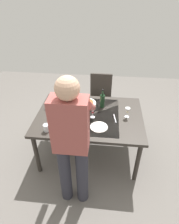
{
  "coord_description": "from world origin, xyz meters",
  "views": [
    {
      "loc": [
        -0.23,
        2.22,
        2.33
      ],
      "look_at": [
        0.0,
        0.0,
        0.78
      ],
      "focal_mm": 30.77,
      "sensor_mm": 36.0,
      "label": 1
    }
  ],
  "objects_px": {
    "wine_bottle": "(102,100)",
    "wine_glass_right": "(128,111)",
    "serving_bowl_pasta": "(86,104)",
    "dinner_plate_far": "(70,113)",
    "water_cup_near_right": "(48,106)",
    "person_server": "(72,141)",
    "chair_near": "(100,95)",
    "wine_glass_left": "(93,111)",
    "side_bowl_salad": "(57,123)",
    "dining_table": "(89,118)",
    "water_cup_near_left": "(46,128)",
    "dinner_plate_near": "(99,127)"
  },
  "relations": [
    {
      "from": "wine_bottle",
      "to": "wine_glass_right",
      "type": "relative_size",
      "value": 1.96
    },
    {
      "from": "serving_bowl_pasta",
      "to": "dinner_plate_far",
      "type": "relative_size",
      "value": 1.3
    },
    {
      "from": "wine_glass_right",
      "to": "water_cup_near_right",
      "type": "height_order",
      "value": "wine_glass_right"
    },
    {
      "from": "wine_glass_right",
      "to": "water_cup_near_right",
      "type": "xyz_separation_m",
      "value": [
        1.16,
        -0.1,
        -0.06
      ]
    },
    {
      "from": "person_server",
      "to": "dinner_plate_far",
      "type": "relative_size",
      "value": 7.34
    },
    {
      "from": "chair_near",
      "to": "wine_bottle",
      "type": "xyz_separation_m",
      "value": [
        -0.06,
        0.69,
        0.31
      ]
    },
    {
      "from": "wine_glass_left",
      "to": "serving_bowl_pasta",
      "type": "distance_m",
      "value": 0.32
    },
    {
      "from": "wine_glass_right",
      "to": "side_bowl_salad",
      "type": "height_order",
      "value": "wine_glass_right"
    },
    {
      "from": "dining_table",
      "to": "dinner_plate_far",
      "type": "xyz_separation_m",
      "value": [
        0.29,
        -0.01,
        0.07
      ]
    },
    {
      "from": "dining_table",
      "to": "side_bowl_salad",
      "type": "xyz_separation_m",
      "value": [
        0.4,
        0.27,
        0.1
      ]
    },
    {
      "from": "serving_bowl_pasta",
      "to": "side_bowl_salad",
      "type": "relative_size",
      "value": 1.67
    },
    {
      "from": "wine_bottle",
      "to": "water_cup_near_left",
      "type": "xyz_separation_m",
      "value": [
        0.68,
        0.64,
        -0.06
      ]
    },
    {
      "from": "chair_near",
      "to": "person_server",
      "type": "bearing_deg",
      "value": 82.96
    },
    {
      "from": "dining_table",
      "to": "serving_bowl_pasta",
      "type": "distance_m",
      "value": 0.26
    },
    {
      "from": "dinner_plate_near",
      "to": "serving_bowl_pasta",
      "type": "bearing_deg",
      "value": -65.6
    },
    {
      "from": "wine_glass_left",
      "to": "chair_near",
      "type": "bearing_deg",
      "value": -93.6
    },
    {
      "from": "dining_table",
      "to": "wine_glass_right",
      "type": "bearing_deg",
      "value": -179.45
    },
    {
      "from": "chair_near",
      "to": "wine_bottle",
      "type": "height_order",
      "value": "wine_bottle"
    },
    {
      "from": "wine_glass_right",
      "to": "dinner_plate_far",
      "type": "relative_size",
      "value": 0.66
    },
    {
      "from": "wine_bottle",
      "to": "water_cup_near_right",
      "type": "distance_m",
      "value": 0.81
    },
    {
      "from": "dinner_plate_far",
      "to": "dining_table",
      "type": "bearing_deg",
      "value": 177.98
    },
    {
      "from": "wine_glass_right",
      "to": "dinner_plate_far",
      "type": "xyz_separation_m",
      "value": [
        0.82,
        -0.01,
        -0.1
      ]
    },
    {
      "from": "wine_glass_right",
      "to": "dinner_plate_far",
      "type": "distance_m",
      "value": 0.82
    },
    {
      "from": "chair_near",
      "to": "water_cup_near_left",
      "type": "bearing_deg",
      "value": 65.03
    },
    {
      "from": "chair_near",
      "to": "water_cup_near_left",
      "type": "distance_m",
      "value": 1.48
    },
    {
      "from": "dining_table",
      "to": "water_cup_near_right",
      "type": "distance_m",
      "value": 0.65
    },
    {
      "from": "wine_glass_right",
      "to": "water_cup_near_right",
      "type": "relative_size",
      "value": 1.72
    },
    {
      "from": "wine_glass_right",
      "to": "serving_bowl_pasta",
      "type": "bearing_deg",
      "value": -20.79
    },
    {
      "from": "wine_glass_left",
      "to": "dinner_plate_near",
      "type": "xyz_separation_m",
      "value": [
        -0.1,
        0.21,
        -0.1
      ]
    },
    {
      "from": "wine_bottle",
      "to": "side_bowl_salad",
      "type": "relative_size",
      "value": 1.64
    },
    {
      "from": "dining_table",
      "to": "wine_bottle",
      "type": "xyz_separation_m",
      "value": [
        -0.17,
        -0.23,
        0.18
      ]
    },
    {
      "from": "water_cup_near_left",
      "to": "serving_bowl_pasta",
      "type": "distance_m",
      "value": 0.77
    },
    {
      "from": "person_server",
      "to": "dinner_plate_near",
      "type": "height_order",
      "value": "person_server"
    },
    {
      "from": "serving_bowl_pasta",
      "to": "chair_near",
      "type": "bearing_deg",
      "value": -105.13
    },
    {
      "from": "water_cup_near_left",
      "to": "dinner_plate_near",
      "type": "relative_size",
      "value": 0.43
    },
    {
      "from": "wine_glass_right",
      "to": "wine_bottle",
      "type": "bearing_deg",
      "value": -32.49
    },
    {
      "from": "dining_table",
      "to": "serving_bowl_pasta",
      "type": "bearing_deg",
      "value": -72.27
    },
    {
      "from": "chair_near",
      "to": "side_bowl_salad",
      "type": "xyz_separation_m",
      "value": [
        0.51,
        1.19,
        0.23
      ]
    },
    {
      "from": "water_cup_near_left",
      "to": "wine_glass_left",
      "type": "bearing_deg",
      "value": -147.73
    },
    {
      "from": "dinner_plate_near",
      "to": "dinner_plate_far",
      "type": "relative_size",
      "value": 1.0
    },
    {
      "from": "person_server",
      "to": "serving_bowl_pasta",
      "type": "height_order",
      "value": "person_server"
    },
    {
      "from": "wine_glass_left",
      "to": "serving_bowl_pasta",
      "type": "relative_size",
      "value": 0.5
    },
    {
      "from": "dining_table",
      "to": "wine_bottle",
      "type": "distance_m",
      "value": 0.34
    },
    {
      "from": "wine_bottle",
      "to": "wine_glass_left",
      "type": "height_order",
      "value": "wine_bottle"
    },
    {
      "from": "person_server",
      "to": "dinner_plate_far",
      "type": "bearing_deg",
      "value": -77.03
    },
    {
      "from": "person_server",
      "to": "side_bowl_salad",
      "type": "bearing_deg",
      "value": -60.69
    },
    {
      "from": "dining_table",
      "to": "water_cup_near_right",
      "type": "height_order",
      "value": "water_cup_near_right"
    },
    {
      "from": "dining_table",
      "to": "dinner_plate_far",
      "type": "distance_m",
      "value": 0.3
    },
    {
      "from": "person_server",
      "to": "wine_bottle",
      "type": "bearing_deg",
      "value": -104.6
    },
    {
      "from": "serving_bowl_pasta",
      "to": "side_bowl_salad",
      "type": "bearing_deg",
      "value": 57.02
    }
  ]
}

